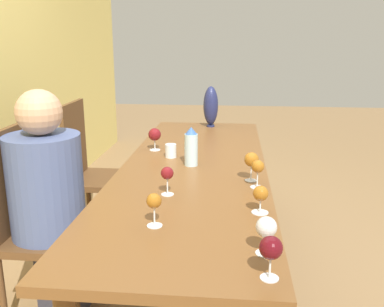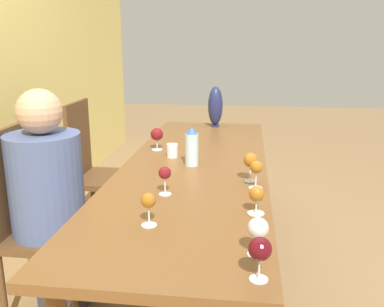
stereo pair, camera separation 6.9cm
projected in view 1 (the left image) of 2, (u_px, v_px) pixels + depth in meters
name	position (u px, v px, depth m)	size (l,w,h in m)	color
ground_plane	(194.00, 278.00, 2.64)	(14.00, 14.00, 0.00)	olive
dining_table	(194.00, 177.00, 2.47)	(2.56, 0.82, 0.73)	brown
water_bottle	(191.00, 147.00, 2.43)	(0.08, 0.08, 0.23)	#ADCCD6
water_tumbler	(171.00, 151.00, 2.62)	(0.07, 0.07, 0.08)	silver
vase	(211.00, 106.00, 3.49)	(0.12, 0.12, 0.33)	#1E234C
wine_glass_0	(271.00, 249.00, 1.28)	(0.07, 0.07, 0.14)	silver
wine_glass_1	(251.00, 160.00, 2.17)	(0.07, 0.07, 0.15)	silver
wine_glass_2	(167.00, 174.00, 1.98)	(0.06, 0.06, 0.14)	silver
wine_glass_3	(261.00, 194.00, 1.77)	(0.07, 0.07, 0.12)	silver
wine_glass_4	(266.00, 228.00, 1.43)	(0.07, 0.07, 0.14)	silver
wine_glass_5	(154.00, 202.00, 1.64)	(0.06, 0.06, 0.14)	silver
wine_glass_6	(155.00, 135.00, 2.77)	(0.08, 0.08, 0.15)	silver
wine_glass_7	(258.00, 168.00, 2.07)	(0.07, 0.07, 0.14)	silver
chair_near	(35.00, 221.00, 2.22)	(0.44, 0.44, 1.00)	brown
chair_far	(92.00, 168.00, 3.10)	(0.44, 0.44, 1.00)	brown
person_near	(50.00, 200.00, 2.18)	(0.37, 0.37, 1.20)	#2D2D38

